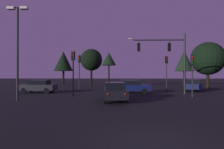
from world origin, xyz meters
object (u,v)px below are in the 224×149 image
object	(u,v)px
car_crossing_right	(39,86)
parking_lot_lamp_post	(18,41)
traffic_light_corner_right	(73,64)
tree_lot_edge	(109,59)
tree_right_cluster	(184,61)
traffic_light_corner_left	(79,66)
car_nearside_lane	(115,91)
car_far_lane	(194,85)
tree_behind_sign	(91,60)
traffic_signal_mast_arm	(168,53)
traffic_light_far_side	(167,67)
car_crossing_left	(131,86)
tree_left_far	(208,59)
traffic_light_median	(192,68)
tree_center_horizon	(63,61)

from	to	relation	value
car_crossing_right	parking_lot_lamp_post	size ratio (longest dim) A/B	0.53
traffic_light_corner_right	tree_lot_edge	bearing A→B (deg)	83.62
car_crossing_right	tree_right_cluster	size ratio (longest dim) A/B	0.59
tree_right_cluster	car_crossing_right	bearing A→B (deg)	-146.20
traffic_light_corner_left	parking_lot_lamp_post	bearing A→B (deg)	-113.55
traffic_light_corner_left	car_nearside_lane	distance (m)	9.43
tree_lot_edge	car_far_lane	bearing A→B (deg)	-52.86
parking_lot_lamp_post	tree_right_cluster	distance (m)	30.18
car_far_lane	parking_lot_lamp_post	bearing A→B (deg)	-152.33
parking_lot_lamp_post	car_crossing_right	bearing A→B (deg)	99.19
car_crossing_right	tree_behind_sign	distance (m)	11.56
traffic_signal_mast_arm	car_nearside_lane	size ratio (longest dim) A/B	1.45
tree_behind_sign	traffic_light_corner_right	bearing A→B (deg)	-89.91
traffic_signal_mast_arm	traffic_light_far_side	xyz separation A→B (m)	(0.90, 4.19, -1.27)
car_nearside_lane	tree_behind_sign	world-z (taller)	tree_behind_sign
car_nearside_lane	car_far_lane	distance (m)	14.10
traffic_light_corner_left	car_crossing_left	bearing A→B (deg)	-15.25
car_crossing_right	parking_lot_lamp_post	world-z (taller)	parking_lot_lamp_post
traffic_signal_mast_arm	car_crossing_left	bearing A→B (deg)	166.46
car_crossing_left	car_far_lane	xyz separation A→B (m)	(8.60, 3.43, -0.00)
tree_left_far	tree_right_cluster	distance (m)	6.68
traffic_signal_mast_arm	tree_left_far	size ratio (longest dim) A/B	0.91
traffic_light_corner_left	traffic_light_median	distance (m)	13.02
traffic_light_far_side	tree_lot_edge	size ratio (longest dim) A/B	0.64
traffic_light_median	traffic_light_far_side	bearing A→B (deg)	95.19
traffic_light_corner_right	traffic_light_median	size ratio (longest dim) A/B	1.13
car_crossing_left	tree_left_far	distance (m)	15.98
tree_center_horizon	tree_lot_edge	bearing A→B (deg)	3.31
traffic_light_corner_left	tree_center_horizon	distance (m)	18.57
traffic_light_far_side	car_nearside_lane	distance (m)	11.74
traffic_light_corner_right	car_nearside_lane	bearing A→B (deg)	-36.83
tree_behind_sign	tree_center_horizon	size ratio (longest dim) A/B	0.90
car_far_lane	tree_behind_sign	bearing A→B (deg)	155.81
car_far_lane	car_nearside_lane	bearing A→B (deg)	-137.28
tree_behind_sign	tree_lot_edge	xyz separation A→B (m)	(2.52, 9.39, 0.99)
traffic_signal_mast_arm	tree_behind_sign	world-z (taller)	traffic_signal_mast_arm
car_crossing_right	traffic_signal_mast_arm	bearing A→B (deg)	-4.66
traffic_signal_mast_arm	car_far_lane	size ratio (longest dim) A/B	1.48
car_crossing_left	tree_center_horizon	distance (m)	23.50
traffic_light_corner_right	tree_right_cluster	distance (m)	25.23
tree_right_cluster	tree_lot_edge	distance (m)	15.52
traffic_light_corner_left	car_crossing_right	xyz separation A→B (m)	(-4.52, -1.48, -2.45)
car_far_lane	tree_lot_edge	size ratio (longest dim) A/B	0.63
traffic_signal_mast_arm	traffic_light_median	distance (m)	3.49
traffic_light_far_side	car_crossing_left	distance (m)	6.35
traffic_light_corner_left	parking_lot_lamp_post	world-z (taller)	parking_lot_lamp_post
car_crossing_left	tree_left_far	bearing A→B (deg)	33.98
traffic_light_median	car_nearside_lane	size ratio (longest dim) A/B	0.86
traffic_light_median	tree_behind_sign	world-z (taller)	tree_behind_sign
traffic_signal_mast_arm	tree_right_cluster	xyz separation A→B (m)	(7.46, 16.15, 0.39)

